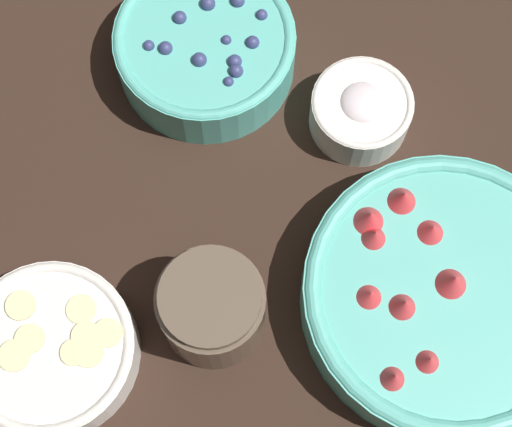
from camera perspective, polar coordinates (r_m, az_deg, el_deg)
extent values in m
plane|color=black|center=(0.86, -0.04, 0.40)|extent=(4.00, 4.00, 0.00)
cylinder|color=#56B7A8|center=(0.82, 12.33, -5.48)|extent=(0.26, 0.26, 0.06)
torus|color=#56B7A8|center=(0.80, 12.67, -5.09)|extent=(0.26, 0.26, 0.02)
cylinder|color=red|center=(0.81, 12.54, -5.24)|extent=(0.21, 0.21, 0.02)
cone|color=red|center=(0.79, 7.57, -0.33)|extent=(0.05, 0.05, 0.03)
cone|color=red|center=(0.80, 11.61, -1.12)|extent=(0.03, 0.03, 0.02)
cone|color=red|center=(0.79, 12.97, -4.45)|extent=(0.04, 0.04, 0.03)
cone|color=red|center=(0.77, 9.81, -6.04)|extent=(0.04, 0.04, 0.03)
cone|color=red|center=(0.77, 11.43, -9.61)|extent=(0.03, 0.03, 0.02)
cone|color=red|center=(0.77, 7.58, -5.47)|extent=(0.04, 0.04, 0.02)
cone|color=red|center=(0.80, 9.76, 1.01)|extent=(0.05, 0.05, 0.03)
cone|color=red|center=(0.79, 7.89, -1.51)|extent=(0.03, 0.03, 0.02)
cone|color=red|center=(0.76, 9.15, -10.76)|extent=(0.04, 0.04, 0.02)
cylinder|color=#56B7A8|center=(0.90, -3.37, 10.76)|extent=(0.19, 0.19, 0.06)
torus|color=#56B7A8|center=(0.88, -3.47, 11.58)|extent=(0.19, 0.19, 0.01)
cylinder|color=navy|center=(0.88, -3.44, 11.30)|extent=(0.15, 0.15, 0.02)
sphere|color=navy|center=(0.85, -1.34, 9.47)|extent=(0.01, 0.01, 0.01)
sphere|color=navy|center=(0.87, -1.99, 11.47)|extent=(0.01, 0.01, 0.01)
sphere|color=navy|center=(0.87, -7.16, 11.03)|extent=(0.01, 0.01, 0.01)
sphere|color=navy|center=(0.89, -1.24, 13.99)|extent=(0.01, 0.01, 0.01)
sphere|color=navy|center=(0.88, 0.38, 13.09)|extent=(0.01, 0.01, 0.01)
sphere|color=navy|center=(0.89, -3.24, 13.79)|extent=(0.02, 0.02, 0.02)
sphere|color=navy|center=(0.85, -1.84, 8.77)|extent=(0.01, 0.01, 0.01)
sphere|color=navy|center=(0.86, -3.80, 10.18)|extent=(0.02, 0.02, 0.02)
sphere|color=navy|center=(0.87, -6.05, 10.89)|extent=(0.01, 0.01, 0.01)
sphere|color=navy|center=(0.89, -5.11, 12.86)|extent=(0.01, 0.01, 0.01)
sphere|color=navy|center=(0.86, -1.43, 10.09)|extent=(0.01, 0.01, 0.01)
sphere|color=navy|center=(0.87, -0.23, 11.33)|extent=(0.01, 0.01, 0.01)
cylinder|color=silver|center=(0.82, -13.44, -8.87)|extent=(0.16, 0.16, 0.05)
torus|color=silver|center=(0.80, -13.76, -8.62)|extent=(0.16, 0.16, 0.01)
cylinder|color=beige|center=(0.81, -13.65, -8.71)|extent=(0.13, 0.13, 0.01)
cylinder|color=beige|center=(0.80, -15.79, -9.12)|extent=(0.03, 0.03, 0.01)
cylinder|color=beige|center=(0.79, -9.86, -7.87)|extent=(0.03, 0.03, 0.01)
cylinder|color=beige|center=(0.80, -11.55, -6.29)|extent=(0.03, 0.03, 0.00)
cylinder|color=beige|center=(0.81, -15.39, -5.95)|extent=(0.03, 0.03, 0.01)
cylinder|color=beige|center=(0.79, -11.10, -9.05)|extent=(0.03, 0.03, 0.01)
cylinder|color=beige|center=(0.80, -14.83, -8.09)|extent=(0.03, 0.03, 0.01)
cylinder|color=beige|center=(0.79, -12.04, -9.06)|extent=(0.02, 0.02, 0.01)
cylinder|color=beige|center=(0.79, -11.25, -8.03)|extent=(0.03, 0.03, 0.01)
cylinder|color=silver|center=(0.88, 6.97, 6.73)|extent=(0.10, 0.10, 0.05)
torus|color=silver|center=(0.86, 7.13, 7.33)|extent=(0.10, 0.10, 0.01)
cylinder|color=silver|center=(0.87, 7.08, 7.13)|extent=(0.08, 0.08, 0.01)
ellipsoid|color=silver|center=(0.86, 7.13, 7.33)|extent=(0.05, 0.05, 0.02)
cylinder|color=brown|center=(0.79, -2.94, -6.38)|extent=(0.10, 0.10, 0.08)
cylinder|color=#3D2316|center=(0.79, -2.92, -6.48)|extent=(0.08, 0.08, 0.06)
cylinder|color=brown|center=(0.74, -3.12, -5.60)|extent=(0.09, 0.09, 0.01)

